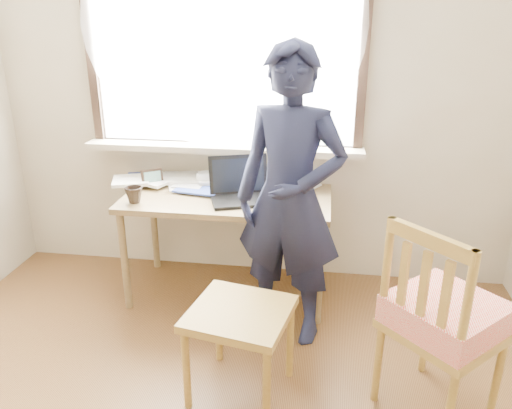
# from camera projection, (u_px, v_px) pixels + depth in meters

# --- Properties ---
(room_shell) EXTENTS (3.52, 4.02, 2.61)m
(room_shell) POSITION_uv_depth(u_px,v_px,m) (159.00, 63.00, 1.46)
(room_shell) COLOR #B8AD94
(room_shell) RESTS_ON ground
(desk) EXTENTS (1.29, 0.65, 0.69)m
(desk) POSITION_uv_depth(u_px,v_px,m) (227.00, 206.00, 3.16)
(desk) COLOR brown
(desk) RESTS_ON ground
(laptop) EXTENTS (0.45, 0.40, 0.25)m
(laptop) POSITION_uv_depth(u_px,v_px,m) (240.00, 189.00, 3.07)
(laptop) COLOR black
(laptop) RESTS_ON desk
(mug_white) EXTENTS (0.16, 0.16, 0.09)m
(mug_white) POSITION_uv_depth(u_px,v_px,m) (205.00, 179.00, 3.31)
(mug_white) COLOR white
(mug_white) RESTS_ON desk
(mug_dark) EXTENTS (0.15, 0.15, 0.10)m
(mug_dark) POSITION_uv_depth(u_px,v_px,m) (134.00, 195.00, 3.01)
(mug_dark) COLOR black
(mug_dark) RESTS_ON desk
(mouse) EXTENTS (0.08, 0.06, 0.03)m
(mouse) POSITION_uv_depth(u_px,v_px,m) (292.00, 202.00, 2.98)
(mouse) COLOR black
(mouse) RESTS_ON desk
(desk_clutter) EXTENTS (0.88, 0.50, 0.04)m
(desk_clutter) POSITION_uv_depth(u_px,v_px,m) (177.00, 182.00, 3.34)
(desk_clutter) COLOR #2F459A
(desk_clutter) RESTS_ON desk
(book_a) EXTENTS (0.22, 0.28, 0.02)m
(book_a) POSITION_uv_depth(u_px,v_px,m) (178.00, 182.00, 3.35)
(book_a) COLOR white
(book_a) RESTS_ON desk
(book_b) EXTENTS (0.29, 0.31, 0.02)m
(book_b) POSITION_uv_depth(u_px,v_px,m) (288.00, 185.00, 3.30)
(book_b) COLOR white
(book_b) RESTS_ON desk
(picture_frame) EXTENTS (0.12, 0.09, 0.11)m
(picture_frame) POSITION_uv_depth(u_px,v_px,m) (152.00, 179.00, 3.28)
(picture_frame) COLOR black
(picture_frame) RESTS_ON desk
(work_chair) EXTENTS (0.54, 0.52, 0.47)m
(work_chair) POSITION_uv_depth(u_px,v_px,m) (240.00, 323.00, 2.36)
(work_chair) COLOR olive
(work_chair) RESTS_ON ground
(side_chair) EXTENTS (0.62, 0.62, 0.97)m
(side_chair) POSITION_uv_depth(u_px,v_px,m) (443.00, 318.00, 2.21)
(side_chair) COLOR olive
(side_chair) RESTS_ON ground
(person) EXTENTS (0.68, 0.53, 1.66)m
(person) POSITION_uv_depth(u_px,v_px,m) (290.00, 199.00, 2.69)
(person) COLOR black
(person) RESTS_ON ground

